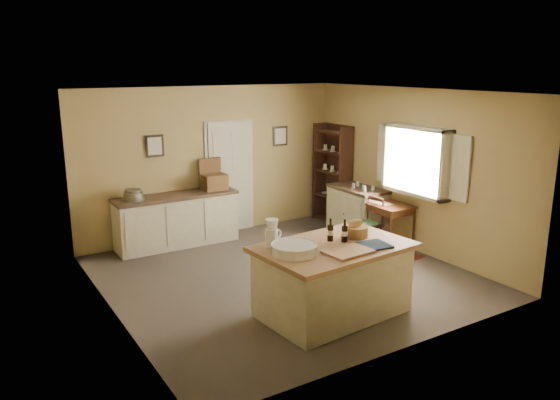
# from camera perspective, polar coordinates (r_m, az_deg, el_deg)

# --- Properties ---
(ground) EXTENTS (5.00, 5.00, 0.00)m
(ground) POSITION_cam_1_polar(r_m,az_deg,el_deg) (8.21, 0.49, -7.93)
(ground) COLOR #50443D
(ground) RESTS_ON ground
(wall_back) EXTENTS (5.00, 0.10, 2.70)m
(wall_back) POSITION_cam_1_polar(r_m,az_deg,el_deg) (9.97, -7.17, 3.99)
(wall_back) COLOR #9A7F47
(wall_back) RESTS_ON ground
(wall_front) EXTENTS (5.00, 0.10, 2.70)m
(wall_front) POSITION_cam_1_polar(r_m,az_deg,el_deg) (5.91, 13.54, -3.29)
(wall_front) COLOR #9A7F47
(wall_front) RESTS_ON ground
(wall_left) EXTENTS (0.10, 5.00, 2.70)m
(wall_left) POSITION_cam_1_polar(r_m,az_deg,el_deg) (6.85, -17.50, -1.18)
(wall_left) COLOR #9A7F47
(wall_left) RESTS_ON ground
(wall_right) EXTENTS (0.10, 5.00, 2.70)m
(wall_right) POSITION_cam_1_polar(r_m,az_deg,el_deg) (9.35, 13.62, 3.04)
(wall_right) COLOR #9A7F47
(wall_right) RESTS_ON ground
(ceiling) EXTENTS (5.00, 5.00, 0.00)m
(ceiling) POSITION_cam_1_polar(r_m,az_deg,el_deg) (7.62, 0.54, 11.25)
(ceiling) COLOR silver
(ceiling) RESTS_ON wall_back
(door) EXTENTS (0.97, 0.06, 2.11)m
(door) POSITION_cam_1_polar(r_m,az_deg,el_deg) (10.14, -5.25, 2.52)
(door) COLOR #B2B299
(door) RESTS_ON ground
(framed_prints) EXTENTS (2.82, 0.02, 0.38)m
(framed_prints) POSITION_cam_1_polar(r_m,az_deg,el_deg) (9.97, -6.13, 6.18)
(framed_prints) COLOR black
(framed_prints) RESTS_ON ground
(window) EXTENTS (0.25, 1.99, 1.12)m
(window) POSITION_cam_1_polar(r_m,az_deg,el_deg) (9.12, 14.24, 4.01)
(window) COLOR beige
(window) RESTS_ON ground
(work_island) EXTENTS (1.96, 1.37, 1.20)m
(work_island) POSITION_cam_1_polar(r_m,az_deg,el_deg) (6.90, 5.46, -8.08)
(work_island) COLOR beige
(work_island) RESTS_ON ground
(sideboard) EXTENTS (2.12, 0.60, 1.18)m
(sideboard) POSITION_cam_1_polar(r_m,az_deg,el_deg) (9.59, -10.69, -1.88)
(sideboard) COLOR beige
(sideboard) RESTS_ON ground
(rug) EXTENTS (1.32, 1.74, 0.01)m
(rug) POSITION_cam_1_polar(r_m,az_deg,el_deg) (9.34, 9.00, -5.31)
(rug) COLOR #531914
(rug) RESTS_ON ground
(writing_desk) EXTENTS (0.59, 0.97, 0.82)m
(writing_desk) POSITION_cam_1_polar(r_m,az_deg,el_deg) (9.49, 10.89, -0.85)
(writing_desk) COLOR #34190B
(writing_desk) RESTS_ON ground
(desk_chair) EXTENTS (0.46, 0.46, 0.87)m
(desk_chair) POSITION_cam_1_polar(r_m,az_deg,el_deg) (9.31, 9.10, -2.59)
(desk_chair) COLOR black
(desk_chair) RESTS_ON ground
(right_cabinet) EXTENTS (0.63, 1.13, 0.99)m
(right_cabinet) POSITION_cam_1_polar(r_m,az_deg,el_deg) (10.07, 8.10, -1.15)
(right_cabinet) COLOR beige
(right_cabinet) RESTS_ON ground
(shelving_unit) EXTENTS (0.33, 0.87, 1.94)m
(shelving_unit) POSITION_cam_1_polar(r_m,az_deg,el_deg) (10.75, 5.66, 2.69)
(shelving_unit) COLOR black
(shelving_unit) RESTS_ON ground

